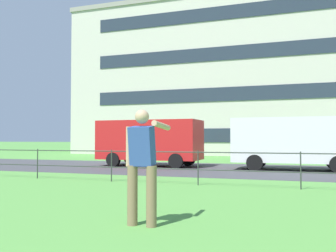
{
  "coord_description": "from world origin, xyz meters",
  "views": [
    {
      "loc": [
        -0.02,
        1.19,
        1.33
      ],
      "look_at": [
        -2.81,
        9.17,
        1.63
      ],
      "focal_mm": 40.25,
      "sensor_mm": 36.0,
      "label": 1
    }
  ],
  "objects_px": {
    "panel_van_far_right": "(150,140)",
    "apartment_building_background": "(290,79)",
    "person_thrower": "(142,163)",
    "panel_van_far_left": "(293,140)"
  },
  "relations": [
    {
      "from": "panel_van_far_left",
      "to": "apartment_building_background",
      "type": "distance_m",
      "value": 18.87
    },
    {
      "from": "panel_van_far_right",
      "to": "panel_van_far_left",
      "type": "bearing_deg",
      "value": -1.51
    },
    {
      "from": "person_thrower",
      "to": "panel_van_far_left",
      "type": "height_order",
      "value": "panel_van_far_left"
    },
    {
      "from": "person_thrower",
      "to": "panel_van_far_left",
      "type": "relative_size",
      "value": 0.36
    },
    {
      "from": "panel_van_far_right",
      "to": "panel_van_far_left",
      "type": "xyz_separation_m",
      "value": [
        6.68,
        -0.18,
        0.0
      ]
    },
    {
      "from": "panel_van_far_left",
      "to": "apartment_building_background",
      "type": "height_order",
      "value": "apartment_building_background"
    },
    {
      "from": "panel_van_far_left",
      "to": "apartment_building_background",
      "type": "xyz_separation_m",
      "value": [
        -0.44,
        18.07,
        5.41
      ]
    },
    {
      "from": "panel_van_far_right",
      "to": "apartment_building_background",
      "type": "xyz_separation_m",
      "value": [
        6.23,
        17.89,
        5.41
      ]
    },
    {
      "from": "panel_van_far_right",
      "to": "panel_van_far_left",
      "type": "height_order",
      "value": "same"
    },
    {
      "from": "panel_van_far_right",
      "to": "apartment_building_background",
      "type": "bearing_deg",
      "value": 70.79
    }
  ]
}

